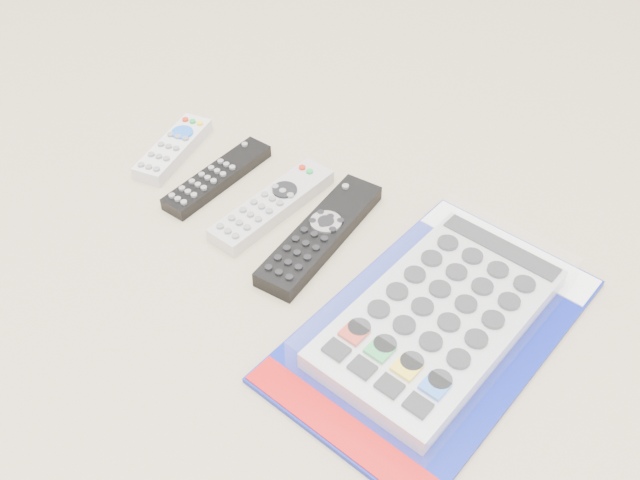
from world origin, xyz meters
The scene contains 5 objects.
remote_small_grey centered at (-0.25, 0.06, 0.01)m, with size 0.07×0.15×0.02m.
remote_slim_black centered at (-0.16, 0.05, 0.01)m, with size 0.05×0.17×0.02m.
remote_silver_dvd centered at (-0.06, 0.04, 0.01)m, with size 0.07×0.19×0.02m.
remote_large_black centered at (0.02, 0.03, 0.01)m, with size 0.05×0.21×0.02m.
jumbo_remote_packaged centered at (0.20, -0.02, 0.02)m, with size 0.27×0.39×0.05m.
Camera 1 is at (0.35, -0.50, 0.60)m, focal length 40.00 mm.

